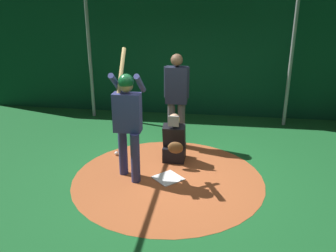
{
  "coord_description": "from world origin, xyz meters",
  "views": [
    {
      "loc": [
        5.29,
        0.76,
        2.93
      ],
      "look_at": [
        0.0,
        0.0,
        0.95
      ],
      "focal_mm": 38.2,
      "sensor_mm": 36.0,
      "label": 1
    }
  ],
  "objects_px": {
    "home_plate": "(168,178)",
    "umpire": "(177,95)",
    "batter": "(127,117)",
    "baseball_0": "(116,153)",
    "catcher": "(174,143)"
  },
  "relations": [
    {
      "from": "catcher",
      "to": "baseball_0",
      "type": "relative_size",
      "value": 12.5
    },
    {
      "from": "home_plate",
      "to": "catcher",
      "type": "relative_size",
      "value": 0.45
    },
    {
      "from": "batter",
      "to": "baseball_0",
      "type": "relative_size",
      "value": 28.69
    },
    {
      "from": "batter",
      "to": "baseball_0",
      "type": "height_order",
      "value": "batter"
    },
    {
      "from": "batter",
      "to": "umpire",
      "type": "relative_size",
      "value": 1.13
    },
    {
      "from": "home_plate",
      "to": "baseball_0",
      "type": "relative_size",
      "value": 5.68
    },
    {
      "from": "home_plate",
      "to": "batter",
      "type": "relative_size",
      "value": 0.2
    },
    {
      "from": "catcher",
      "to": "baseball_0",
      "type": "bearing_deg",
      "value": -93.44
    },
    {
      "from": "home_plate",
      "to": "umpire",
      "type": "relative_size",
      "value": 0.22
    },
    {
      "from": "home_plate",
      "to": "baseball_0",
      "type": "distance_m",
      "value": 1.36
    },
    {
      "from": "batter",
      "to": "umpire",
      "type": "height_order",
      "value": "batter"
    },
    {
      "from": "home_plate",
      "to": "catcher",
      "type": "xyz_separation_m",
      "value": [
        -0.71,
        0.02,
        0.35
      ]
    },
    {
      "from": "baseball_0",
      "to": "home_plate",
      "type": "bearing_deg",
      "value": 55.11
    },
    {
      "from": "home_plate",
      "to": "batter",
      "type": "bearing_deg",
      "value": -87.15
    },
    {
      "from": "catcher",
      "to": "umpire",
      "type": "distance_m",
      "value": 1.01
    }
  ]
}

